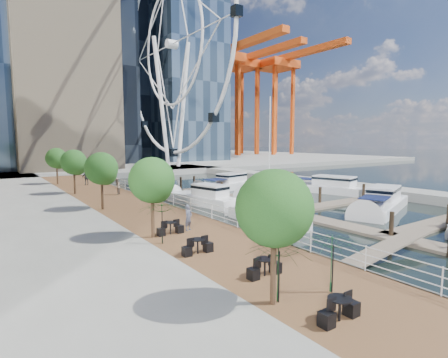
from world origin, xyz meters
name	(u,v)px	position (x,y,z in m)	size (l,w,h in m)	color
ground	(337,239)	(0.00, 0.00, 0.00)	(520.00, 520.00, 0.00)	black
boardwalk	(128,210)	(-9.00, 15.00, 0.50)	(6.00, 60.00, 1.00)	brown
seawall	(160,206)	(-6.00, 15.00, 0.50)	(0.25, 60.00, 1.00)	#595954
land_far	(58,160)	(0.00, 102.00, 0.50)	(200.00, 114.00, 1.00)	gray
breakwater	(310,182)	(20.00, 20.00, 0.50)	(4.00, 60.00, 1.00)	gray
pier	(174,169)	(14.00, 52.00, 0.50)	(14.00, 12.00, 1.00)	gray
railing	(158,195)	(-6.10, 15.00, 1.52)	(0.10, 60.00, 1.05)	white
floating_docks	(306,199)	(7.97, 9.98, 0.49)	(16.00, 34.00, 2.60)	#6D6051
ferris_wheel	(172,45)	(14.00, 52.00, 25.92)	(5.80, 45.60, 47.80)	white
port_cranes	(245,106)	(67.67, 95.67, 20.00)	(40.00, 52.00, 38.00)	#D84C14
street_trees	(101,169)	(-11.40, 14.00, 4.29)	(2.60, 42.60, 4.60)	#3F2B1C
cafe_tables	(228,256)	(-10.40, -2.00, 1.37)	(2.50, 13.70, 0.74)	black
yacht_foreground	(380,211)	(11.11, 3.66, 0.00)	(3.06, 11.43, 2.15)	white
pedestrian_near	(188,218)	(-8.96, 4.22, 1.80)	(0.58, 0.38, 1.59)	#484C60
pedestrian_mid	(117,187)	(-8.00, 20.97, 1.84)	(0.81, 0.63, 1.67)	gray
pedestrian_far	(87,178)	(-8.60, 30.83, 1.94)	(1.10, 0.46, 1.88)	#32393E
moored_yachts	(277,197)	(8.73, 15.01, 0.00)	(22.52, 32.56, 11.50)	silver
cafe_seating	(240,247)	(-10.57, -3.06, 2.08)	(5.32, 11.96, 2.24)	black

